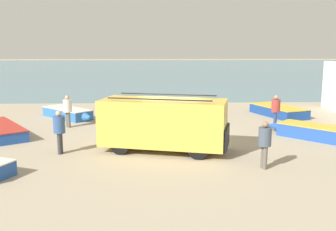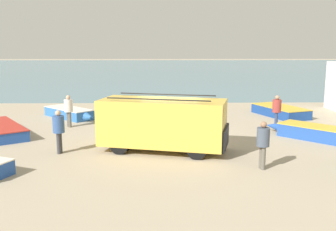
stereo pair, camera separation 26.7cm
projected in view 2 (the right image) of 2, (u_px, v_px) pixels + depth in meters
ground_plane at (171, 143)px, 17.24m from camera, size 200.00×200.00×0.00m
sea_water at (163, 69)px, 68.40m from camera, size 120.00×80.00×0.01m
parked_van at (163, 123)px, 15.77m from camera, size 5.39×3.19×2.24m
fishing_rowboat_1 at (70, 113)px, 23.08m from camera, size 3.60×3.55×0.57m
fishing_rowboat_2 at (279, 111)px, 23.81m from camera, size 2.88×4.57×0.58m
fishing_rowboat_4 at (165, 114)px, 22.42m from camera, size 5.15×2.07×0.65m
fishing_rowboat_5 at (325, 134)px, 17.61m from camera, size 4.47×4.53×0.62m
fisherman_0 at (263, 141)px, 13.48m from camera, size 0.44×0.44×1.68m
fisherman_1 at (59, 128)px, 15.44m from camera, size 0.46×0.46×1.73m
fisherman_2 at (69, 108)px, 20.40m from camera, size 0.44×0.44×1.68m
fisherman_3 at (277, 108)px, 20.20m from camera, size 0.45×0.45×1.70m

